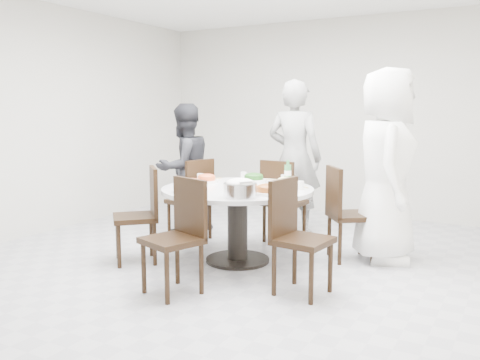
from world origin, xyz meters
The scene contains 23 objects.
floor centered at (0.00, 0.00, 0.00)m, with size 6.00×6.00×0.01m, color #ABAAAF.
wall_back centered at (0.00, 3.00, 1.40)m, with size 6.00×0.01×2.80m, color beige.
wall_left centered at (-3.00, 0.00, 1.40)m, with size 0.01×6.00×2.80m, color beige.
dining_table centered at (-0.30, 0.17, 0.38)m, with size 1.50×1.50×0.75m, color silver.
chair_ne centered at (0.67, 0.80, 0.47)m, with size 0.42×0.42×0.95m, color black.
chair_n centered at (-0.22, 1.13, 0.47)m, with size 0.42×0.42×0.95m, color black.
chair_nw centered at (-1.24, 0.67, 0.47)m, with size 0.42×0.42×0.95m, color black.
chair_sw centered at (-1.18, -0.34, 0.47)m, with size 0.42×0.42×0.95m, color black.
chair_s centered at (-0.33, -0.88, 0.47)m, with size 0.42×0.42×0.95m, color black.
chair_se centered at (0.61, -0.36, 0.47)m, with size 0.42×0.42×0.95m, color black.
diner_right centered at (0.96, 0.94, 0.96)m, with size 0.94×0.61×1.92m, color white.
diner_middle centered at (-0.28, 1.54, 0.93)m, with size 0.68×0.45×1.87m, color black.
diner_left centered at (-1.50, 0.95, 0.79)m, with size 0.77×0.60×1.59m, color black.
dish_greens centered at (-0.36, 0.62, 0.78)m, with size 0.26×0.26×0.07m, color white.
dish_pale centered at (0.09, 0.49, 0.78)m, with size 0.25×0.25×0.07m, color white.
dish_orange centered at (-0.76, 0.31, 0.78)m, with size 0.24×0.24×0.06m, color white.
dish_redbrown centered at (0.14, -0.03, 0.79)m, with size 0.29×0.29×0.07m, color white.
dish_tofu centered at (-0.70, -0.05, 0.78)m, with size 0.25×0.25×0.07m, color white.
rice_bowl centered at (0.00, -0.30, 0.81)m, with size 0.30×0.30×0.13m, color silver.
soup_bowl centered at (-0.57, -0.29, 0.79)m, with size 0.26×0.26×0.08m, color white.
beverage_bottle centered at (0.01, 0.70, 0.87)m, with size 0.07×0.07×0.25m, color #317B40.
tea_cups centered at (-0.28, 0.77, 0.79)m, with size 0.07×0.07×0.08m, color white.
chopsticks centered at (-0.31, 0.80, 0.76)m, with size 0.24×0.04×0.01m, color tan, non-canonical shape.
Camera 1 is at (2.14, -4.14, 1.52)m, focal length 38.00 mm.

